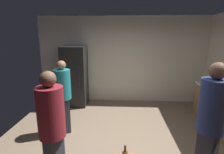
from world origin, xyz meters
TOP-DOWN VIEW (x-y plane):
  - ground_plane at (0.00, 0.00)m, footprint 5.20×5.20m
  - wall_back at (0.00, 2.63)m, footprint 5.32×0.06m
  - refrigerator at (-1.46, 2.20)m, footprint 0.70×0.68m
  - kitchen_counter at (2.28, 0.92)m, footprint 0.64×1.77m
  - kettle at (2.23, 1.18)m, footprint 0.24×0.17m
  - wine_bottle_on_counter at (2.34, 1.39)m, footprint 0.08×0.08m
  - person_in_teal_shirt at (-1.28, 0.55)m, footprint 0.46×0.46m
  - person_in_navy_shirt at (1.11, -0.80)m, footprint 0.47×0.47m
  - person_in_maroon_shirt at (-0.93, -0.93)m, footprint 0.46×0.46m

SIDE VIEW (x-z plane):
  - ground_plane at x=0.00m, z-range -0.10..0.00m
  - kitchen_counter at x=2.28m, z-range 0.00..0.90m
  - refrigerator at x=-1.46m, z-range 0.00..1.80m
  - person_in_teal_shirt at x=-1.28m, z-range 0.13..1.75m
  - kettle at x=2.23m, z-range 0.88..1.06m
  - person_in_maroon_shirt at x=-0.93m, z-range 0.15..1.84m
  - wine_bottle_on_counter at x=2.34m, z-range 0.86..1.17m
  - person_in_navy_shirt at x=1.11m, z-range 0.16..1.96m
  - wall_back at x=0.00m, z-range 0.00..2.70m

